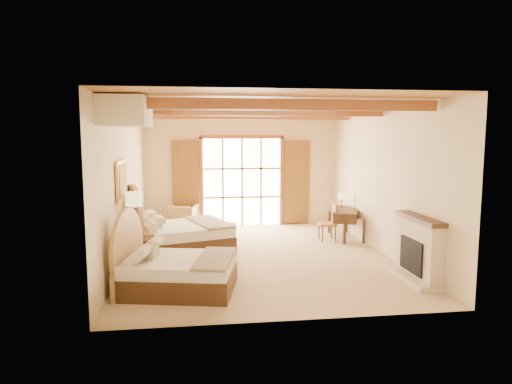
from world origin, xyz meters
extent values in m
plane|color=#CEAF8C|center=(0.00, 0.00, 0.00)|extent=(7.00, 7.00, 0.00)
plane|color=beige|center=(0.00, 3.50, 1.60)|extent=(5.50, 0.00, 5.50)
plane|color=beige|center=(-2.75, 0.00, 1.60)|extent=(0.00, 7.00, 7.00)
plane|color=beige|center=(2.75, 0.00, 1.60)|extent=(0.00, 7.00, 7.00)
plane|color=#B47C3D|center=(0.00, 0.00, 3.20)|extent=(7.00, 7.00, 0.00)
cube|color=white|center=(0.00, 3.46, 1.25)|extent=(2.20, 0.02, 2.50)
cube|color=brown|center=(-1.60, 3.43, 1.25)|extent=(0.75, 0.06, 2.40)
cube|color=brown|center=(1.60, 3.43, 1.25)|extent=(0.75, 0.06, 2.40)
cube|color=#C5B299|center=(2.62, -2.00, 0.55)|extent=(0.25, 1.30, 1.10)
cube|color=black|center=(2.55, -2.00, 0.45)|extent=(0.18, 0.80, 0.60)
cube|color=#C5B299|center=(2.53, -2.00, 0.05)|extent=(0.45, 1.40, 0.10)
cube|color=#412417|center=(2.61, -2.00, 1.12)|extent=(0.30, 1.40, 0.08)
cube|color=gold|center=(-2.71, -0.75, 1.75)|extent=(0.05, 0.95, 0.75)
cube|color=gold|center=(-2.68, -0.75, 1.75)|extent=(0.02, 0.82, 0.62)
cube|color=#F5E3C3|center=(-2.40, -2.00, 2.95)|extent=(0.70, 1.40, 0.45)
cube|color=#412417|center=(-1.64, -2.01, 0.18)|extent=(2.07, 1.73, 0.36)
cube|color=white|center=(-1.64, -2.01, 0.46)|extent=(2.03, 1.70, 0.20)
cube|color=#96845F|center=(-1.02, -2.01, 0.56)|extent=(0.83, 1.49, 0.04)
cube|color=#939B6E|center=(-2.06, -2.01, 0.66)|extent=(0.18, 0.39, 0.21)
cube|color=#412417|center=(-1.70, 0.48, 0.20)|extent=(2.48, 2.16, 0.41)
cube|color=white|center=(-1.70, 0.48, 0.52)|extent=(2.43, 2.11, 0.22)
cube|color=#96845F|center=(-0.99, 0.48, 0.64)|extent=(1.10, 1.72, 0.05)
cube|color=#939B6E|center=(-2.18, 0.48, 0.75)|extent=(0.25, 0.44, 0.24)
cube|color=#412417|center=(-2.43, -0.74, 0.32)|extent=(0.54, 0.54, 0.64)
cylinder|color=#362519|center=(-2.50, -0.69, 0.01)|extent=(0.21, 0.21, 0.03)
cylinder|color=#362519|center=(-2.50, -0.69, 0.67)|extent=(0.04, 0.04, 1.30)
cylinder|color=beige|center=(-2.50, -0.69, 1.38)|extent=(0.32, 0.32, 0.27)
imported|color=#9D824A|center=(-1.70, 3.01, 0.35)|extent=(0.92, 0.93, 0.70)
cube|color=tan|center=(-0.57, 2.20, 0.18)|extent=(0.52, 0.52, 0.36)
cube|color=#412417|center=(2.44, 1.46, 0.71)|extent=(1.04, 1.47, 0.05)
cube|color=#412417|center=(2.44, 1.46, 0.58)|extent=(1.00, 1.43, 0.21)
cube|color=#B5814B|center=(1.90, 1.28, 0.40)|extent=(0.44, 0.44, 0.05)
cube|color=#B5814B|center=(2.08, 1.28, 0.67)|extent=(0.09, 0.41, 0.49)
cylinder|color=#362519|center=(2.46, 1.88, 0.74)|extent=(0.11, 0.11, 0.02)
cylinder|color=#362519|center=(2.46, 1.88, 0.86)|extent=(0.02, 0.02, 0.25)
cylinder|color=beige|center=(2.46, 1.88, 1.01)|extent=(0.18, 0.18, 0.14)
camera|label=1|loc=(-1.34, -9.51, 2.58)|focal=32.00mm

